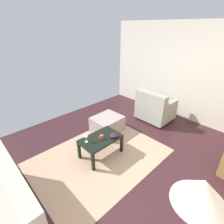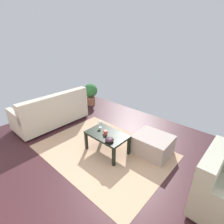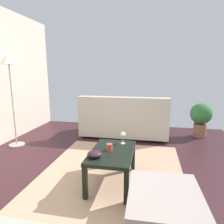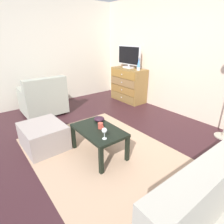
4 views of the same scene
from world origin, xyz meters
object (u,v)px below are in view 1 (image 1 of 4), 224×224
mug (101,137)px  armchair (155,108)px  coffee_table (101,140)px  wine_glass (86,137)px  standing_lamp (195,209)px  ottoman (107,124)px  bowl_decorative (114,135)px

mug → armchair: 2.07m
coffee_table → wine_glass: 0.34m
wine_glass → standing_lamp: 2.39m
coffee_table → ottoman: size_ratio=1.16×
standing_lamp → mug: bearing=-114.9°
coffee_table → mug: size_ratio=7.15×
wine_glass → standing_lamp: (0.65, 2.11, 0.89)m
coffee_table → armchair: armchair is taller
mug → armchair: size_ratio=0.13×
wine_glass → coffee_table: bearing=161.5°
wine_glass → ottoman: 1.15m
mug → ottoman: 0.98m
armchair → ottoman: size_ratio=1.26×
ottoman → standing_lamp: size_ratio=0.42×
wine_glass → bowl_decorative: bearing=152.8°
bowl_decorative → mug: bearing=-29.5°
ottoman → wine_glass: bearing=26.6°
coffee_table → ottoman: bearing=-140.4°
mug → ottoman: bearing=-139.0°
coffee_table → standing_lamp: standing_lamp is taller
bowl_decorative → ottoman: bowl_decorative is taller
armchair → ottoman: armchair is taller
coffee_table → armchair: 2.06m
mug → bowl_decorative: 0.25m
coffee_table → ottoman: (-0.70, -0.58, -0.17)m
bowl_decorative → standing_lamp: standing_lamp is taller
bowl_decorative → standing_lamp: 2.39m
coffee_table → bowl_decorative: 0.28m
mug → standing_lamp: (0.92, 1.99, 0.96)m
wine_glass → armchair: 2.34m
wine_glass → mug: size_ratio=1.38×
wine_glass → armchair: size_ratio=0.18×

